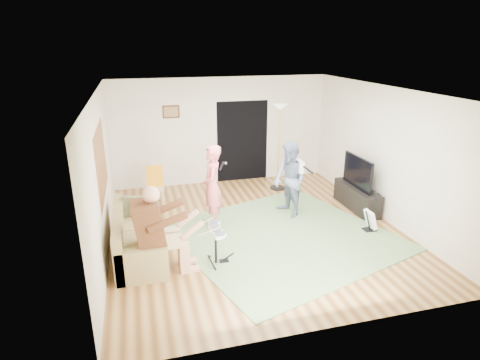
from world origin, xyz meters
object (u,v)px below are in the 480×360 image
object	(u,v)px
sofa	(135,241)
television	(358,172)
singer	(212,187)
tv_cabinet	(357,197)
drum_kit	(216,248)
guitar_spare	(371,219)
torchiere_lamp	(279,132)
guitarist	(290,180)
dining_chair	(155,192)

from	to	relation	value
sofa	television	distance (m)	4.85
singer	tv_cabinet	distance (m)	3.32
singer	television	world-z (taller)	singer
drum_kit	guitar_spare	bearing A→B (deg)	7.66
sofa	torchiere_lamp	xyz separation A→B (m)	(3.52, 2.49, 1.18)
guitarist	television	distance (m)	1.55
guitar_spare	torchiere_lamp	xyz separation A→B (m)	(-0.94, 2.71, 1.20)
guitarist	tv_cabinet	world-z (taller)	guitarist
drum_kit	tv_cabinet	size ratio (longest dim) A/B	0.48
television	guitarist	bearing A→B (deg)	178.65
drum_kit	guitar_spare	size ratio (longest dim) A/B	0.79
drum_kit	guitarist	world-z (taller)	guitarist
guitarist	guitar_spare	world-z (taller)	guitarist
sofa	guitar_spare	xyz separation A→B (m)	(4.45, -0.22, -0.02)
guitar_spare	sofa	bearing A→B (deg)	177.12
torchiere_lamp	singer	bearing A→B (deg)	-139.79
tv_cabinet	singer	bearing A→B (deg)	-178.99
guitarist	guitar_spare	bearing A→B (deg)	35.15
drum_kit	singer	bearing A→B (deg)	80.90
dining_chair	guitar_spare	bearing A→B (deg)	-26.09
sofa	singer	size ratio (longest dim) A/B	1.18
torchiere_lamp	dining_chair	world-z (taller)	torchiere_lamp
guitarist	dining_chair	world-z (taller)	guitarist
drum_kit	television	size ratio (longest dim) A/B	0.63
drum_kit	guitarist	bearing A→B (deg)	39.11
drum_kit	dining_chair	size ratio (longest dim) A/B	0.75
guitarist	television	bearing A→B (deg)	75.20
guitarist	guitar_spare	xyz separation A→B (m)	(1.27, -1.12, -0.55)
guitarist	tv_cabinet	xyz separation A→B (m)	(1.60, -0.04, -0.54)
dining_chair	singer	bearing A→B (deg)	-47.68
guitar_spare	television	size ratio (longest dim) A/B	0.80
guitar_spare	torchiere_lamp	size ratio (longest dim) A/B	0.40
guitar_spare	singer	bearing A→B (deg)	160.77
sofa	dining_chair	world-z (taller)	dining_chair
sofa	guitarist	world-z (taller)	guitarist
drum_kit	television	bearing A→B (deg)	23.60
singer	guitarist	size ratio (longest dim) A/B	1.05
singer	tv_cabinet	size ratio (longest dim) A/B	1.19
guitarist	television	xyz separation A→B (m)	(1.55, -0.04, 0.06)
drum_kit	singer	world-z (taller)	singer
guitarist	singer	bearing A→B (deg)	-100.21
drum_kit	dining_chair	bearing A→B (deg)	106.05
guitar_spare	television	xyz separation A→B (m)	(0.28, 1.08, 0.61)
torchiere_lamp	television	distance (m)	2.12
drum_kit	sofa	bearing A→B (deg)	153.22
drum_kit	tv_cabinet	distance (m)	3.81
tv_cabinet	television	bearing A→B (deg)	180.00
dining_chair	television	world-z (taller)	television
sofa	television	bearing A→B (deg)	10.25
singer	sofa	bearing A→B (deg)	-52.36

